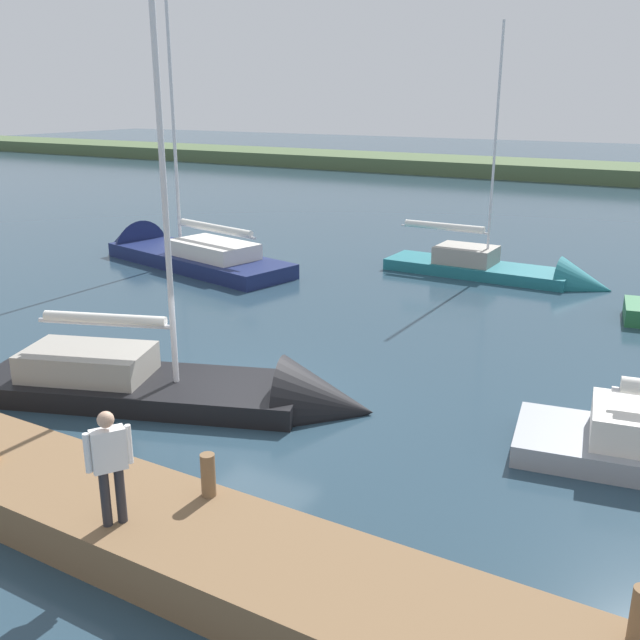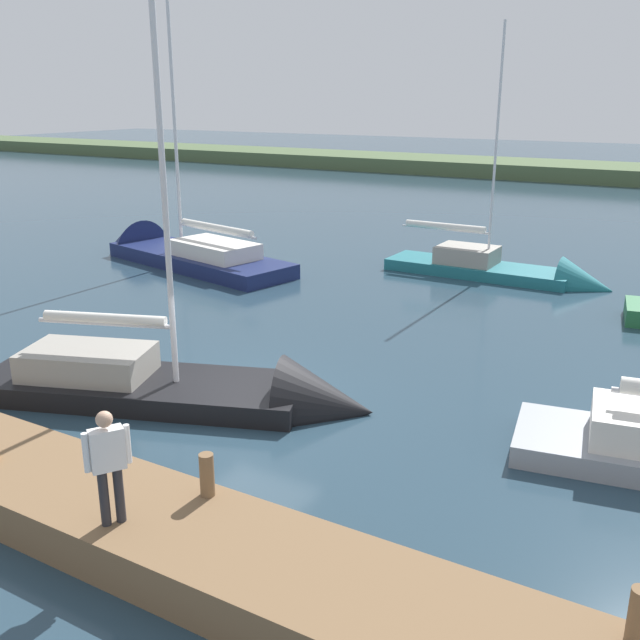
{
  "view_description": "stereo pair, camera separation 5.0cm",
  "coord_description": "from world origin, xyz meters",
  "px_view_note": "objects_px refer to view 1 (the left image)",
  "views": [
    {
      "loc": [
        -8.84,
        11.97,
        6.6
      ],
      "look_at": [
        -0.83,
        -1.78,
        1.6
      ],
      "focal_mm": 40.3,
      "sensor_mm": 36.0,
      "label": 1
    },
    {
      "loc": [
        -8.88,
        11.95,
        6.6
      ],
      "look_at": [
        -0.83,
        -1.78,
        1.6
      ],
      "focal_mm": 40.3,
      "sensor_mm": 36.0,
      "label": 2
    }
  ],
  "objects_px": {
    "sailboat_mid_channel": "(170,255)",
    "sailboat_behind_pier": "(512,276)",
    "mooring_post_far": "(208,475)",
    "sailboat_outer_mooring": "(204,395)",
    "person_on_dock": "(109,460)"
  },
  "relations": [
    {
      "from": "sailboat_mid_channel",
      "to": "sailboat_behind_pier",
      "type": "xyz_separation_m",
      "value": [
        -13.31,
        -3.92,
        -0.06
      ]
    },
    {
      "from": "mooring_post_far",
      "to": "sailboat_mid_channel",
      "type": "height_order",
      "value": "sailboat_mid_channel"
    },
    {
      "from": "mooring_post_far",
      "to": "sailboat_behind_pier",
      "type": "bearing_deg",
      "value": -88.37
    },
    {
      "from": "sailboat_outer_mooring",
      "to": "sailboat_mid_channel",
      "type": "bearing_deg",
      "value": 114.06
    },
    {
      "from": "sailboat_mid_channel",
      "to": "sailboat_behind_pier",
      "type": "bearing_deg",
      "value": -151.16
    },
    {
      "from": "sailboat_mid_channel",
      "to": "mooring_post_far",
      "type": "bearing_deg",
      "value": 145.74
    },
    {
      "from": "mooring_post_far",
      "to": "sailboat_mid_channel",
      "type": "bearing_deg",
      "value": -46.7
    },
    {
      "from": "sailboat_mid_channel",
      "to": "sailboat_behind_pier",
      "type": "height_order",
      "value": "sailboat_mid_channel"
    },
    {
      "from": "sailboat_mid_channel",
      "to": "sailboat_outer_mooring",
      "type": "bearing_deg",
      "value": 146.82
    },
    {
      "from": "sailboat_outer_mooring",
      "to": "sailboat_mid_channel",
      "type": "distance_m",
      "value": 15.05
    },
    {
      "from": "sailboat_mid_channel",
      "to": "person_on_dock",
      "type": "relative_size",
      "value": 7.43
    },
    {
      "from": "mooring_post_far",
      "to": "sailboat_behind_pier",
      "type": "relative_size",
      "value": 0.07
    },
    {
      "from": "mooring_post_far",
      "to": "sailboat_mid_channel",
      "type": "distance_m",
      "value": 20.19
    },
    {
      "from": "sailboat_outer_mooring",
      "to": "person_on_dock",
      "type": "bearing_deg",
      "value": -83.6
    },
    {
      "from": "sailboat_mid_channel",
      "to": "person_on_dock",
      "type": "xyz_separation_m",
      "value": [
        -13.15,
        15.96,
        1.52
      ]
    }
  ]
}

